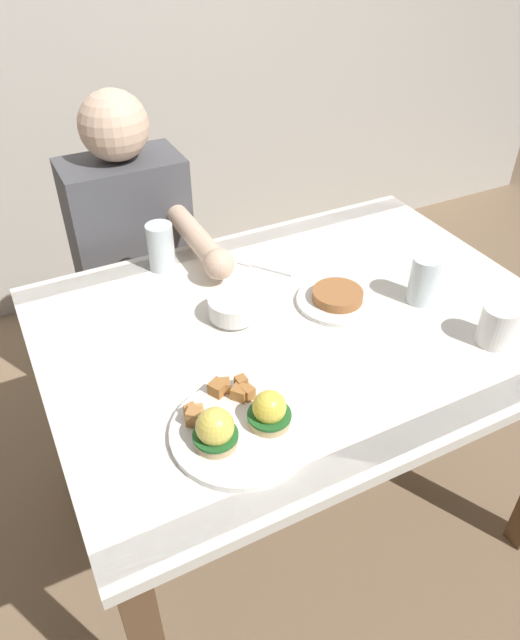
# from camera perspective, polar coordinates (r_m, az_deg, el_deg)

# --- Properties ---
(ground_plane) EXTENTS (6.00, 6.00, 0.00)m
(ground_plane) POSITION_cam_1_polar(r_m,az_deg,el_deg) (1.93, 3.12, -17.68)
(ground_plane) COLOR #7F664C
(dining_table) EXTENTS (1.20, 0.90, 0.74)m
(dining_table) POSITION_cam_1_polar(r_m,az_deg,el_deg) (1.46, 3.94, -3.34)
(dining_table) COLOR white
(dining_table) RESTS_ON ground_plane
(eggs_benedict_plate) EXTENTS (0.27, 0.27, 0.09)m
(eggs_benedict_plate) POSITION_cam_1_polar(r_m,az_deg,el_deg) (1.11, -2.06, -10.12)
(eggs_benedict_plate) COLOR white
(eggs_benedict_plate) RESTS_ON dining_table
(fruit_bowl) EXTENTS (0.12, 0.12, 0.05)m
(fruit_bowl) POSITION_cam_1_polar(r_m,az_deg,el_deg) (1.38, -2.55, 1.20)
(fruit_bowl) COLOR white
(fruit_bowl) RESTS_ON dining_table
(coffee_mug) EXTENTS (0.11, 0.08, 0.09)m
(coffee_mug) POSITION_cam_1_polar(r_m,az_deg,el_deg) (1.40, 22.17, -0.35)
(coffee_mug) COLOR white
(coffee_mug) RESTS_ON dining_table
(fork) EXTENTS (0.11, 0.13, 0.00)m
(fork) POSITION_cam_1_polar(r_m,az_deg,el_deg) (1.58, 0.16, 5.16)
(fork) COLOR silver
(fork) RESTS_ON dining_table
(water_glass_near) EXTENTS (0.07, 0.07, 0.13)m
(water_glass_near) POSITION_cam_1_polar(r_m,az_deg,el_deg) (1.57, -9.59, 6.84)
(water_glass_near) COLOR silver
(water_glass_near) RESTS_ON dining_table
(water_glass_far) EXTENTS (0.07, 0.07, 0.12)m
(water_glass_far) POSITION_cam_1_polar(r_m,az_deg,el_deg) (1.48, 15.59, 3.55)
(water_glass_far) COLOR silver
(water_glass_far) RESTS_ON dining_table
(side_plate) EXTENTS (0.20, 0.20, 0.04)m
(side_plate) POSITION_cam_1_polar(r_m,az_deg,el_deg) (1.45, 7.52, 2.08)
(side_plate) COLOR white
(side_plate) RESTS_ON dining_table
(diner_person) EXTENTS (0.34, 0.54, 1.14)m
(diner_person) POSITION_cam_1_polar(r_m,az_deg,el_deg) (1.83, -11.85, 6.01)
(diner_person) COLOR #33333D
(diner_person) RESTS_ON ground_plane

